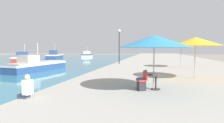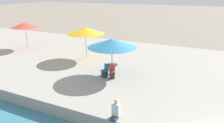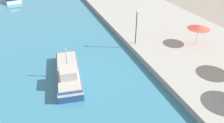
% 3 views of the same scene
% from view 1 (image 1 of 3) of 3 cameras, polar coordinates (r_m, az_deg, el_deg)
% --- Properties ---
extents(water_basin, '(56.00, 90.00, 0.04)m').
position_cam_1_polar(water_basin, '(50.18, -28.42, 0.50)').
color(water_basin, teal).
rests_on(water_basin, ground_plane).
extents(quay_promenade, '(16.00, 90.00, 0.75)m').
position_cam_1_polar(quay_promenade, '(37.72, 17.27, 0.33)').
color(quay_promenade, '#A39E93').
rests_on(quay_promenade, ground_plane).
extents(fishing_boat_near, '(3.31, 8.65, 3.46)m').
position_cam_1_polar(fishing_boat_near, '(23.59, -23.25, -1.09)').
color(fishing_boat_near, navy).
rests_on(fishing_boat_near, water_basin).
extents(fishing_boat_mid, '(4.76, 7.68, 3.77)m').
position_cam_1_polar(fishing_boat_mid, '(40.32, -26.61, 0.90)').
color(fishing_boat_mid, red).
rests_on(fishing_boat_mid, water_basin).
extents(fishing_boat_far, '(4.74, 8.52, 4.22)m').
position_cam_1_polar(fishing_boat_far, '(48.91, -18.17, 1.71)').
color(fishing_boat_far, navy).
rests_on(fishing_boat_far, water_basin).
extents(fishing_boat_distant, '(4.47, 6.74, 3.51)m').
position_cam_1_polar(fishing_boat_distant, '(57.59, -8.10, 2.07)').
color(fishing_boat_distant, white).
rests_on(fishing_boat_distant, water_basin).
extents(cafe_umbrella_pink, '(3.42, 3.42, 2.64)m').
position_cam_1_polar(cafe_umbrella_pink, '(8.60, 13.63, 6.43)').
color(cafe_umbrella_pink, '#B7B7B7').
rests_on(cafe_umbrella_pink, quay_promenade).
extents(cafe_umbrella_white, '(3.25, 3.25, 2.75)m').
position_cam_1_polar(cafe_umbrella_white, '(12.81, 25.62, 5.92)').
color(cafe_umbrella_white, '#B7B7B7').
rests_on(cafe_umbrella_white, quay_promenade).
extents(cafe_umbrella_striped, '(2.81, 2.81, 2.67)m').
position_cam_1_polar(cafe_umbrella_striped, '(20.24, 21.70, 5.07)').
color(cafe_umbrella_striped, '#B7B7B7').
rests_on(cafe_umbrella_striped, quay_promenade).
extents(cafe_table, '(0.80, 0.80, 0.74)m').
position_cam_1_polar(cafe_table, '(8.75, 14.13, -5.47)').
color(cafe_table, '#333338').
rests_on(cafe_table, quay_promenade).
extents(cafe_chair_left, '(0.53, 0.51, 0.91)m').
position_cam_1_polar(cafe_chair_left, '(9.02, 9.68, -6.46)').
color(cafe_chair_left, '#2D2D33').
rests_on(cafe_chair_left, quay_promenade).
extents(cafe_chair_right, '(0.56, 0.55, 0.91)m').
position_cam_1_polar(cafe_chair_right, '(8.48, 9.75, -7.14)').
color(cafe_chair_right, '#2D2D33').
rests_on(cafe_chair_right, quay_promenade).
extents(person_at_quay, '(0.52, 0.36, 0.97)m').
position_cam_1_polar(person_at_quay, '(7.83, -26.11, -7.70)').
color(person_at_quay, '#333D5B').
rests_on(person_at_quay, quay_promenade).
extents(lamppost, '(0.36, 0.36, 4.56)m').
position_cam_1_polar(lamppost, '(23.36, 2.37, 6.84)').
color(lamppost, '#232328').
rests_on(lamppost, quay_promenade).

